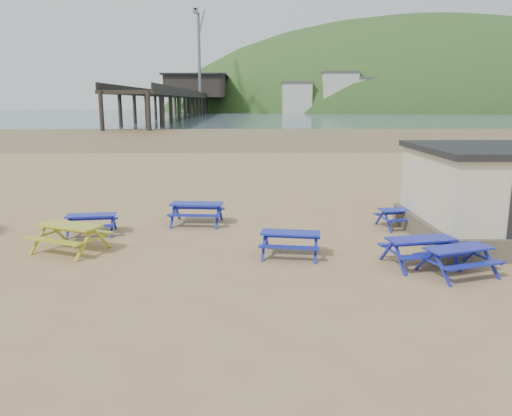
{
  "coord_description": "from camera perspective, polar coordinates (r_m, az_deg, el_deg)",
  "views": [
    {
      "loc": [
        1.05,
        -15.24,
        4.59
      ],
      "look_at": [
        1.38,
        1.5,
        1.0
      ],
      "focal_mm": 35.0,
      "sensor_mm": 36.0,
      "label": 1
    }
  ],
  "objects": [
    {
      "name": "sea",
      "position": [
        185.3,
        -1.48,
        10.7
      ],
      "size": [
        400.0,
        400.0,
        0.0
      ],
      "primitive_type": "plane",
      "color": "#485A66",
      "rests_on": "ground"
    },
    {
      "name": "picnic_table_blue_a",
      "position": [
        18.47,
        -18.26,
        -1.78
      ],
      "size": [
        1.85,
        1.57,
        0.71
      ],
      "rotation": [
        0.0,
        0.0,
        0.13
      ],
      "color": "#170F9D",
      "rests_on": "ground"
    },
    {
      "name": "picnic_table_blue_e",
      "position": [
        14.97,
        18.25,
        -4.78
      ],
      "size": [
        2.17,
        1.88,
        0.8
      ],
      "rotation": [
        0.0,
        0.0,
        0.19
      ],
      "color": "#170F9D",
      "rests_on": "ground"
    },
    {
      "name": "picnic_table_yellow",
      "position": [
        16.58,
        -20.46,
        -3.22
      ],
      "size": [
        2.53,
        2.33,
        0.86
      ],
      "rotation": [
        0.0,
        0.0,
        -0.42
      ],
      "color": "gold",
      "rests_on": "ground"
    },
    {
      "name": "picnic_table_blue_d",
      "position": [
        15.13,
        3.95,
        -4.12
      ],
      "size": [
        1.98,
        1.7,
        0.74
      ],
      "rotation": [
        0.0,
        0.0,
        -0.17
      ],
      "color": "#170F9D",
      "rests_on": "ground"
    },
    {
      "name": "picnic_table_blue_c",
      "position": [
        19.21,
        16.37,
        -1.13
      ],
      "size": [
        1.9,
        1.63,
        0.71
      ],
      "rotation": [
        0.0,
        0.0,
        0.17
      ],
      "color": "#170F9D",
      "rests_on": "ground"
    },
    {
      "name": "headland_town",
      "position": [
        260.97,
        19.0,
        8.28
      ],
      "size": [
        264.0,
        144.0,
        108.0
      ],
      "color": "#2D4C1E",
      "rests_on": "ground"
    },
    {
      "name": "ground",
      "position": [
        15.95,
        -4.88,
        -4.67
      ],
      "size": [
        400.0,
        400.0,
        0.0
      ],
      "primitive_type": "plane",
      "color": "tan",
      "rests_on": "ground"
    },
    {
      "name": "wet_sand",
      "position": [
        70.4,
        -2.01,
        8.37
      ],
      "size": [
        400.0,
        400.0,
        0.0
      ],
      "primitive_type": "plane",
      "color": "olive",
      "rests_on": "ground"
    },
    {
      "name": "picnic_table_blue_b",
      "position": [
        19.08,
        -6.77,
        -0.64
      ],
      "size": [
        2.09,
        1.74,
        0.82
      ],
      "rotation": [
        0.0,
        0.0,
        -0.09
      ],
      "color": "#170F9D",
      "rests_on": "ground"
    },
    {
      "name": "pier",
      "position": [
        194.41,
        -6.91,
        12.29
      ],
      "size": [
        24.0,
        220.0,
        39.29
      ],
      "color": "black",
      "rests_on": "ground"
    },
    {
      "name": "picnic_table_blue_f",
      "position": [
        14.55,
        22.05,
        -5.62
      ],
      "size": [
        2.19,
        1.96,
        0.76
      ],
      "rotation": [
        0.0,
        0.0,
        0.32
      ],
      "color": "#170F9D",
      "rests_on": "ground"
    }
  ]
}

